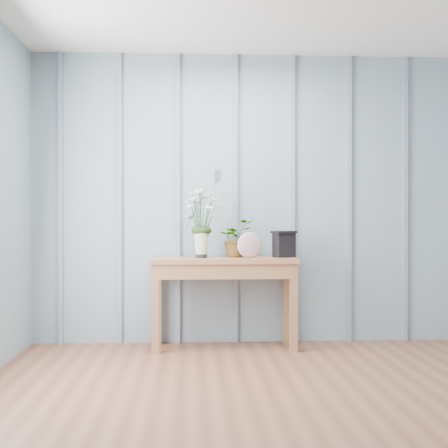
{
  "coord_description": "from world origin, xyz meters",
  "views": [
    {
      "loc": [
        -0.63,
        -3.16,
        1.07
      ],
      "look_at": [
        -0.36,
        1.94,
        1.03
      ],
      "focal_mm": 50.0,
      "sensor_mm": 36.0,
      "label": 1
    }
  ],
  "objects": [
    {
      "name": "room_shell",
      "position": [
        -0.0,
        0.92,
        1.99
      ],
      "size": [
        4.0,
        4.5,
        2.5
      ],
      "color": "#859DAC",
      "rests_on": "ground"
    },
    {
      "name": "spider_plant",
      "position": [
        -0.26,
        2.1,
        0.91
      ],
      "size": [
        0.38,
        0.37,
        0.31
      ],
      "primitive_type": "imported",
      "rotation": [
        0.0,
        0.0,
        0.71
      ],
      "color": "#1B3514",
      "rests_on": "sideboard"
    },
    {
      "name": "felt_disc_vessel",
      "position": [
        -0.15,
        1.94,
        0.86
      ],
      "size": [
        0.22,
        0.11,
        0.21
      ],
      "primitive_type": "ellipsoid",
      "rotation": [
        0.0,
        0.0,
        0.27
      ],
      "color": "#964C70",
      "rests_on": "sideboard"
    },
    {
      "name": "ground",
      "position": [
        0.0,
        0.0,
        0.0
      ],
      "size": [
        4.5,
        4.5,
        0.0
      ],
      "primitive_type": "plane",
      "color": "brown",
      "rests_on": "ground"
    },
    {
      "name": "carved_box",
      "position": [
        0.14,
        2.03,
        0.86
      ],
      "size": [
        0.22,
        0.2,
        0.22
      ],
      "color": "black",
      "rests_on": "sideboard"
    },
    {
      "name": "sideboard",
      "position": [
        -0.36,
        1.99,
        0.64
      ],
      "size": [
        1.2,
        0.45,
        0.75
      ],
      "color": "#91603D",
      "rests_on": "ground"
    },
    {
      "name": "daisy_vase",
      "position": [
        -0.55,
        1.98,
        1.12
      ],
      "size": [
        0.41,
        0.31,
        0.58
      ],
      "color": "black",
      "rests_on": "sideboard"
    }
  ]
}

